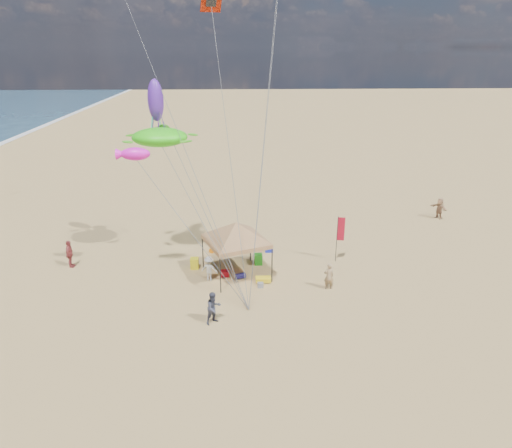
% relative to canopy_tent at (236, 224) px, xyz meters
% --- Properties ---
extents(ground, '(280.00, 280.00, 0.00)m').
position_rel_canopy_tent_xyz_m(ground, '(1.11, -4.65, -3.37)').
color(ground, tan).
rests_on(ground, ground).
extents(canopy_tent, '(6.12, 6.12, 4.04)m').
position_rel_canopy_tent_xyz_m(canopy_tent, '(0.00, 0.00, 0.00)').
color(canopy_tent, black).
rests_on(canopy_tent, ground).
extents(feather_flag, '(0.48, 0.10, 3.14)m').
position_rel_canopy_tent_xyz_m(feather_flag, '(6.66, 1.69, -1.27)').
color(feather_flag, black).
rests_on(feather_flag, ground).
extents(cooler_red, '(0.54, 0.38, 0.38)m').
position_rel_canopy_tent_xyz_m(cooler_red, '(-0.75, -0.07, -3.18)').
color(cooler_red, '#AC0D1B').
rests_on(cooler_red, ground).
extents(cooler_blue, '(0.54, 0.38, 0.38)m').
position_rel_canopy_tent_xyz_m(cooler_blue, '(2.25, 3.43, -3.18)').
color(cooler_blue, '#1521B2').
rests_on(cooler_blue, ground).
extents(bag_navy, '(0.69, 0.54, 0.36)m').
position_rel_canopy_tent_xyz_m(bag_navy, '(0.23, -0.45, -3.19)').
color(bag_navy, '#110E3D').
rests_on(bag_navy, ground).
extents(bag_orange, '(0.54, 0.69, 0.36)m').
position_rel_canopy_tent_xyz_m(bag_orange, '(-1.60, 3.62, -3.19)').
color(bag_orange, orange).
rests_on(bag_orange, ground).
extents(chair_green, '(0.50, 0.50, 0.70)m').
position_rel_canopy_tent_xyz_m(chair_green, '(1.42, 1.54, -3.02)').
color(chair_green, '#24901A').
rests_on(chair_green, ground).
extents(chair_yellow, '(0.50, 0.50, 0.70)m').
position_rel_canopy_tent_xyz_m(chair_yellow, '(-2.67, 1.12, -3.02)').
color(chair_yellow, '#FCF21C').
rests_on(chair_yellow, ground).
extents(crate_grey, '(0.34, 0.30, 0.28)m').
position_rel_canopy_tent_xyz_m(crate_grey, '(1.38, -1.58, -3.23)').
color(crate_grey, gray).
rests_on(crate_grey, ground).
extents(beach_cart, '(0.90, 0.50, 0.24)m').
position_rel_canopy_tent_xyz_m(beach_cart, '(1.58, -0.98, -3.17)').
color(beach_cart, yellow).
rests_on(beach_cart, ground).
extents(person_near_a, '(0.64, 0.46, 1.63)m').
position_rel_canopy_tent_xyz_m(person_near_a, '(5.30, -1.94, -2.55)').
color(person_near_a, tan).
rests_on(person_near_a, ground).
extents(person_near_b, '(1.07, 1.02, 1.73)m').
position_rel_canopy_tent_xyz_m(person_near_b, '(-1.20, -5.22, -2.50)').
color(person_near_b, '#393D4F').
rests_on(person_near_b, ground).
extents(person_near_c, '(1.13, 0.83, 1.56)m').
position_rel_canopy_tent_xyz_m(person_near_c, '(-1.63, -0.55, -2.58)').
color(person_near_c, beige).
rests_on(person_near_c, ground).
extents(person_far_a, '(0.47, 1.07, 1.80)m').
position_rel_canopy_tent_xyz_m(person_far_a, '(-10.58, 1.70, -2.46)').
color(person_far_a, '#9C3C3E').
rests_on(person_far_a, ground).
extents(person_far_c, '(1.18, 1.67, 1.74)m').
position_rel_canopy_tent_xyz_m(person_far_c, '(16.65, 9.46, -2.50)').
color(person_far_c, tan).
rests_on(person_far_c, ground).
extents(turtle_kite, '(3.98, 3.51, 1.13)m').
position_rel_canopy_tent_xyz_m(turtle_kite, '(-4.54, 2.83, 4.69)').
color(turtle_kite, '#35E216').
rests_on(turtle_kite, ground).
extents(fish_kite, '(1.66, 0.89, 0.72)m').
position_rel_canopy_tent_xyz_m(fish_kite, '(-5.45, -0.24, 4.33)').
color(fish_kite, '#FF17D8').
rests_on(fish_kite, ground).
extents(squid_kite, '(1.01, 1.01, 2.56)m').
position_rel_canopy_tent_xyz_m(squid_kite, '(-4.83, 4.12, 6.74)').
color(squid_kite, '#6027B9').
rests_on(squid_kite, ground).
extents(stunt_kite_red, '(1.44, 1.03, 1.21)m').
position_rel_canopy_tent_xyz_m(stunt_kite_red, '(-1.26, 5.62, 12.43)').
color(stunt_kite_red, '#A61906').
rests_on(stunt_kite_red, ground).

